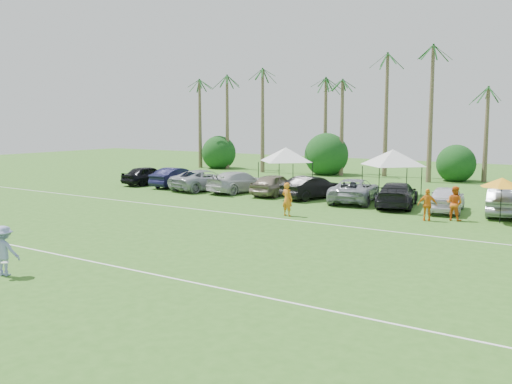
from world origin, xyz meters
The scene contains 30 objects.
ground centered at (0.00, 0.00, 0.00)m, with size 120.00×120.00×0.00m, color #32621D.
field_lines centered at (0.00, 8.00, 0.01)m, with size 80.00×12.10×0.01m.
palm_tree_0 centered at (-22.00, 38.00, 7.48)m, with size 2.40×2.40×8.90m.
palm_tree_1 centered at (-17.00, 38.00, 8.35)m, with size 2.40×2.40×9.90m.
palm_tree_2 centered at (-12.00, 38.00, 9.21)m, with size 2.40×2.40×10.90m.
palm_tree_3 centered at (-8.00, 38.00, 10.06)m, with size 2.40×2.40×11.90m.
palm_tree_4 centered at (-4.00, 38.00, 7.48)m, with size 2.40×2.40×8.90m.
palm_tree_5 centered at (0.00, 38.00, 8.35)m, with size 2.40×2.40×9.90m.
palm_tree_6 centered at (4.00, 38.00, 9.21)m, with size 2.40×2.40×10.90m.
palm_tree_7 centered at (8.00, 38.00, 10.06)m, with size 2.40×2.40×11.90m.
bush_tree_0 centered at (-19.00, 39.00, 1.80)m, with size 4.00×4.00×4.00m.
bush_tree_1 centered at (-6.00, 39.00, 1.80)m, with size 4.00×4.00×4.00m.
bush_tree_2 centered at (6.00, 39.00, 1.80)m, with size 4.00×4.00×4.00m.
sideline_player_a centered at (2.86, 15.03, 0.95)m, with size 0.69×0.45×1.90m, color orange.
sideline_player_b centered at (11.04, 18.79, 0.93)m, with size 0.91×0.71×1.86m, color orange.
sideline_player_c centered at (9.89, 17.86, 0.86)m, with size 1.01×0.42×1.73m, color orange.
canopy_tent_left centered at (-3.35, 25.30, 3.23)m, with size 4.66×4.66×3.77m.
canopy_tent_right centered at (5.01, 25.68, 3.32)m, with size 4.78×4.78×3.88m.
market_umbrella centered at (13.28, 19.28, 2.16)m, with size 2.16×2.16×2.40m.
frisbee_player centered at (0.86, -0.96, 0.88)m, with size 1.30×1.02×1.77m.
parked_car_0 centered at (-14.40, 21.69, 0.78)m, with size 1.84×4.56×1.55m, color black.
parked_car_1 centered at (-11.36, 21.80, 0.78)m, with size 1.65×4.72×1.55m, color black.
parked_car_2 centered at (-8.32, 21.53, 0.78)m, with size 2.58×5.59×1.55m, color #989DA4.
parked_car_3 centered at (-5.29, 21.86, 0.78)m, with size 2.18×5.36×1.55m, color silver.
parked_car_4 centered at (-2.25, 21.93, 0.78)m, with size 1.84×4.56×1.55m, color gray.
parked_car_5 centered at (0.79, 21.87, 0.78)m, with size 1.65×4.72×1.55m, color black.
parked_car_6 centered at (3.83, 22.04, 0.78)m, with size 2.58×5.59×1.55m, color gray.
parked_car_7 centered at (6.86, 21.58, 0.78)m, with size 2.18×5.36×1.55m, color black.
parked_car_8 centered at (9.90, 21.48, 0.78)m, with size 1.84×4.56×1.55m, color silver.
parked_car_9 centered at (12.94, 21.93, 0.78)m, with size 1.65×4.72×1.55m, color slate.
Camera 1 is at (18.95, -12.24, 5.48)m, focal length 40.00 mm.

